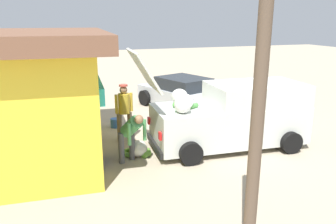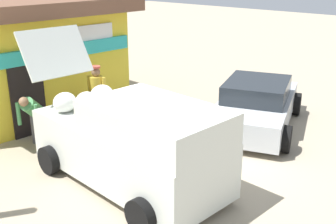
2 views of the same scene
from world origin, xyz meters
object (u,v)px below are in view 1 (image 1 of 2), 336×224
Objects in this scene: customer_bending at (131,132)px; parked_sedan at (183,94)px; storefront_bar at (25,94)px; vendor_standing at (124,109)px; paint_bucket at (115,123)px; delivery_van at (233,116)px; unloaded_banana_pile at (139,149)px.

parked_sedan is at bearing -34.98° from customer_bending.
storefront_bar is 1.33× the size of parked_sedan.
vendor_standing is 5.46× the size of paint_bucket.
delivery_van is 3.19m from vendor_standing.
unloaded_banana_pile reaches higher than paint_bucket.
delivery_van is at bearing -117.74° from vendor_standing.
customer_bending is at bearing 145.02° from parked_sedan.
vendor_standing is at bearing 133.48° from parked_sedan.
unloaded_banana_pile is at bearing -33.11° from customer_bending.
parked_sedan is 5.66m from customer_bending.
vendor_standing is (-2.89, 3.05, 0.38)m from parked_sedan.
delivery_van is 6.29× the size of unloaded_banana_pile.
delivery_van reaches higher than paint_bucket.
storefront_bar is at bearing 79.15° from delivery_van.
storefront_bar is at bearing 124.20° from paint_bucket.
delivery_van reaches higher than vendor_standing.
storefront_bar is 3.23m from unloaded_banana_pile.
paint_bucket is (1.30, 0.07, -0.83)m from vendor_standing.
customer_bending is 4.32× the size of paint_bucket.
unloaded_banana_pile is (0.44, -0.29, -0.65)m from customer_bending.
unloaded_banana_pile is at bearing -107.64° from storefront_bar.
storefront_bar is at bearing 72.36° from unloaded_banana_pile.
storefront_bar is 4.34× the size of customer_bending.
parked_sedan is 5.59× the size of unloaded_banana_pile.
delivery_van is at bearing -133.87° from paint_bucket.
delivery_van is 4.39m from parked_sedan.
customer_bending is 0.83m from unloaded_banana_pile.
storefront_bar is 6.67m from parked_sedan.
storefront_bar is at bearing 61.74° from customer_bending.
vendor_standing is (1.49, 2.83, 0.07)m from delivery_van.
vendor_standing reaches higher than unloaded_banana_pile.
parked_sedan is 14.12× the size of paint_bucket.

